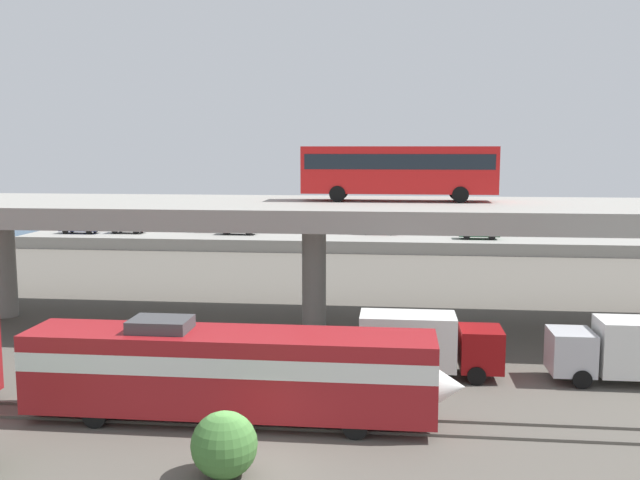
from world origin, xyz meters
The scene contains 18 objects.
ground_plane centered at (0.00, 0.00, 0.00)m, with size 260.00×260.00×0.00m, color #565149.
rail_strip_near centered at (0.00, 3.27, 0.06)m, with size 110.00×0.12×0.12m, color #59544C.
rail_strip_far centered at (0.00, 4.73, 0.06)m, with size 110.00×0.12×0.12m, color #59544C.
train_locomotive centered at (-0.74, 4.00, 2.19)m, with size 17.64×3.04×4.18m.
highway_overpass centered at (0.00, 20.00, 6.90)m, with size 96.00×12.26×7.70m.
transit_bus_on_overpass centered at (5.13, 21.43, 9.76)m, with size 12.00×2.68×3.40m.
service_truck_west centered at (15.97, 10.61, 1.64)m, with size 6.80×2.46×3.04m.
service_truck_east centered at (6.54, 10.61, 1.64)m, with size 6.80×2.46×3.04m.
pier_parking_lot centered at (0.00, 55.00, 0.65)m, with size 73.38×10.33×1.30m, color gray.
parked_car_0 centered at (14.68, 57.04, 2.07)m, with size 4.15×1.84×1.50m.
parked_car_1 centered at (13.90, 53.40, 2.08)m, with size 4.25×1.94×1.50m.
parked_car_2 centered at (3.12, 56.41, 2.08)m, with size 4.54×1.84×1.50m.
parked_car_3 centered at (-12.63, 54.51, 2.07)m, with size 4.17×1.86×1.50m.
parked_car_4 centered at (-30.85, 53.63, 2.08)m, with size 4.47×1.92×1.50m.
parked_car_5 centered at (-25.37, 54.35, 2.08)m, with size 4.04×2.00×1.50m.
parked_car_6 centered at (-16.06, 56.65, 2.08)m, with size 4.49×1.98×1.50m.
harbor_water centered at (0.00, 78.00, 0.00)m, with size 140.00×36.00×0.01m, color navy.
shrub_right centered at (-0.60, -0.88, 1.13)m, with size 2.26×2.26×2.26m, color #3D6D32.
Camera 1 is at (5.02, -22.97, 11.02)m, focal length 39.64 mm.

